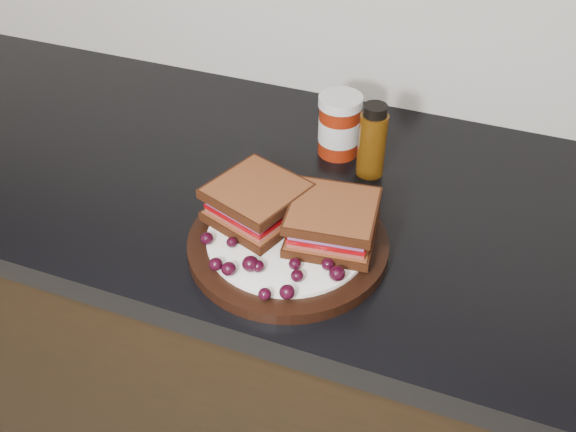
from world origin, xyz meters
name	(u,v)px	position (x,y,z in m)	size (l,w,h in m)	color
base_cabinets	(230,350)	(0.00, 1.70, 0.43)	(3.96, 0.58, 0.86)	black
countertop	(214,178)	(0.00, 1.70, 0.88)	(3.98, 0.60, 0.04)	black
plate	(288,244)	(0.18, 1.56, 0.91)	(0.28, 0.28, 0.02)	black
sandwich_left	(257,202)	(0.13, 1.58, 0.95)	(0.12, 0.12, 0.05)	brown
sandwich_right	(332,222)	(0.24, 1.58, 0.95)	(0.12, 0.12, 0.05)	brown
grape_0	(207,238)	(0.09, 1.51, 0.93)	(0.02, 0.02, 0.02)	black
grape_1	(232,242)	(0.12, 1.52, 0.93)	(0.02, 0.02, 0.01)	black
grape_2	(216,264)	(0.12, 1.47, 0.93)	(0.02, 0.02, 0.02)	black
grape_3	(229,269)	(0.14, 1.47, 0.93)	(0.02, 0.02, 0.02)	black
grape_4	(250,264)	(0.16, 1.48, 0.93)	(0.02, 0.02, 0.02)	black
grape_5	(258,266)	(0.17, 1.48, 0.93)	(0.02, 0.02, 0.02)	black
grape_6	(265,294)	(0.20, 1.44, 0.93)	(0.02, 0.02, 0.02)	black
grape_7	(287,292)	(0.22, 1.45, 0.93)	(0.02, 0.02, 0.02)	black
grape_8	(297,276)	(0.23, 1.49, 0.93)	(0.02, 0.02, 0.02)	black
grape_9	(295,264)	(0.22, 1.51, 0.93)	(0.02, 0.02, 0.02)	black
grape_10	(337,273)	(0.27, 1.51, 0.93)	(0.02, 0.02, 0.02)	black
grape_11	(328,264)	(0.26, 1.52, 0.93)	(0.02, 0.02, 0.02)	black
grape_12	(345,255)	(0.27, 1.55, 0.93)	(0.02, 0.02, 0.01)	black
grape_13	(361,250)	(0.29, 1.56, 0.93)	(0.02, 0.02, 0.01)	black
grape_14	(346,230)	(0.26, 1.59, 0.93)	(0.02, 0.02, 0.02)	black
grape_15	(326,227)	(0.23, 1.59, 0.93)	(0.02, 0.02, 0.02)	black
grape_16	(271,198)	(0.13, 1.62, 0.93)	(0.02, 0.02, 0.01)	black
grape_17	(272,209)	(0.15, 1.60, 0.93)	(0.02, 0.02, 0.02)	black
grape_18	(244,207)	(0.11, 1.59, 0.93)	(0.02, 0.02, 0.02)	black
grape_19	(248,211)	(0.12, 1.58, 0.93)	(0.02, 0.02, 0.02)	black
grape_20	(249,230)	(0.13, 1.54, 0.93)	(0.02, 0.02, 0.02)	black
grape_21	(245,233)	(0.13, 1.54, 0.93)	(0.01, 0.01, 0.01)	black
grape_22	(260,211)	(0.13, 1.59, 0.93)	(0.02, 0.02, 0.02)	black
grape_23	(236,204)	(0.09, 1.59, 0.93)	(0.02, 0.02, 0.02)	black
grape_24	(245,216)	(0.12, 1.57, 0.93)	(0.02, 0.02, 0.02)	black
condiment_jar	(339,125)	(0.18, 1.82, 0.95)	(0.07, 0.07, 0.11)	maroon
oil_bottle	(372,140)	(0.24, 1.78, 0.96)	(0.04, 0.04, 0.12)	#4A2907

